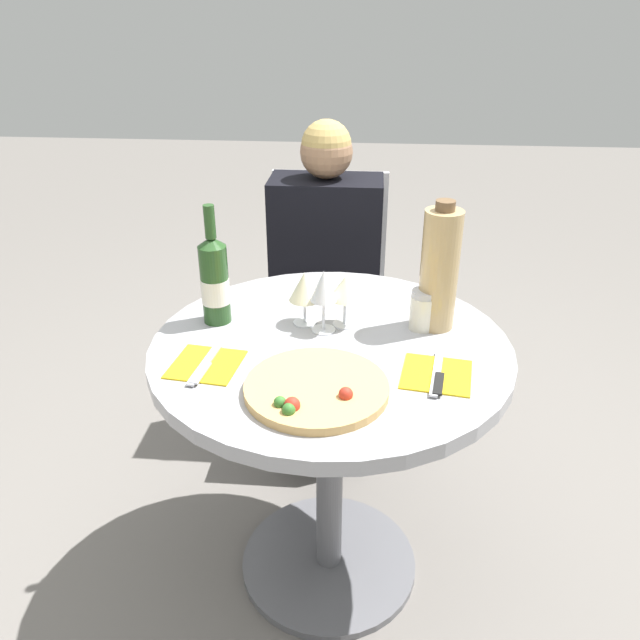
{
  "coord_description": "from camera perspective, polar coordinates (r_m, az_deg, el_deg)",
  "views": [
    {
      "loc": [
        0.08,
        -1.31,
        1.5
      ],
      "look_at": [
        -0.02,
        -0.08,
        0.86
      ],
      "focal_mm": 35.0,
      "sensor_mm": 36.0,
      "label": 1
    }
  ],
  "objects": [
    {
      "name": "sugar_shaker",
      "position": [
        1.57,
        9.37,
        0.92
      ],
      "size": [
        0.06,
        0.06,
        0.1
      ],
      "color": "silver",
      "rests_on": "dining_table"
    },
    {
      "name": "wine_bottle",
      "position": [
        1.58,
        -9.62,
        3.61
      ],
      "size": [
        0.07,
        0.07,
        0.31
      ],
      "color": "#23471E",
      "rests_on": "dining_table"
    },
    {
      "name": "pizza_large",
      "position": [
        1.32,
        -0.38,
        -6.29
      ],
      "size": [
        0.31,
        0.31,
        0.04
      ],
      "color": "tan",
      "rests_on": "dining_table"
    },
    {
      "name": "place_setting_left",
      "position": [
        1.43,
        -10.42,
        -4.03
      ],
      "size": [
        0.17,
        0.19,
        0.01
      ],
      "color": "gold",
      "rests_on": "dining_table"
    },
    {
      "name": "seated_diner",
      "position": [
        2.22,
        0.37,
        0.85
      ],
      "size": [
        0.38,
        0.44,
        1.15
      ],
      "rotation": [
        0.0,
        0.0,
        3.14
      ],
      "color": "black",
      "rests_on": "ground_plane"
    },
    {
      "name": "chair_behind_diner",
      "position": [
        2.38,
        0.65,
        1.17
      ],
      "size": [
        0.43,
        0.43,
        0.93
      ],
      "rotation": [
        0.0,
        0.0,
        3.14
      ],
      "color": "silver",
      "rests_on": "ground_plane"
    },
    {
      "name": "place_setting_right",
      "position": [
        1.4,
        10.62,
        -4.94
      ],
      "size": [
        0.17,
        0.19,
        0.01
      ],
      "color": "gold",
      "rests_on": "dining_table"
    },
    {
      "name": "wine_glass_center",
      "position": [
        1.51,
        0.33,
        3.0
      ],
      "size": [
        0.07,
        0.07,
        0.16
      ],
      "color": "silver",
      "rests_on": "dining_table"
    },
    {
      "name": "ground_plane",
      "position": [
        1.99,
        0.8,
        -21.41
      ],
      "size": [
        12.0,
        12.0,
        0.0
      ],
      "primitive_type": "plane",
      "color": "slate",
      "rests_on": "ground"
    },
    {
      "name": "wine_glass_back_right",
      "position": [
        1.54,
        2.31,
        2.86
      ],
      "size": [
        0.08,
        0.08,
        0.13
      ],
      "color": "silver",
      "rests_on": "dining_table"
    },
    {
      "name": "wine_glass_back_left",
      "position": [
        1.55,
        -1.43,
        3.02
      ],
      "size": [
        0.08,
        0.08,
        0.14
      ],
      "color": "silver",
      "rests_on": "dining_table"
    },
    {
      "name": "tall_carafe",
      "position": [
        1.54,
        10.86,
        4.57
      ],
      "size": [
        0.09,
        0.09,
        0.33
      ],
      "color": "tan",
      "rests_on": "dining_table"
    },
    {
      "name": "dining_table",
      "position": [
        1.6,
        0.94,
        -7.58
      ],
      "size": [
        0.87,
        0.87,
        0.76
      ],
      "color": "slate",
      "rests_on": "ground_plane"
    }
  ]
}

